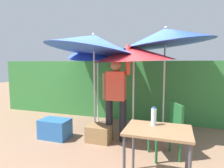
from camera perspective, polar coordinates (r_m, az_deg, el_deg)
name	(u,v)px	position (r m, az deg, el deg)	size (l,w,h in m)	color
ground_plane	(107,140)	(4.06, -1.40, -16.07)	(24.00, 24.00, 0.00)	#937056
hedge_row	(129,89)	(5.52, 4.90, -1.54)	(8.00, 0.70, 1.60)	#38843D
umbrella_rainbow	(165,37)	(4.33, 15.47, 13.27)	(1.96, 1.94, 2.39)	silver
umbrella_orange	(99,49)	(4.97, -3.94, 10.30)	(1.58, 1.60, 2.22)	silver
umbrella_yellow	(134,54)	(3.83, 6.47, 8.80)	(1.60, 1.60, 1.90)	silver
umbrella_navy	(94,43)	(4.01, -5.44, 11.83)	(1.96, 1.93, 2.32)	silver
person_vendor	(116,94)	(3.77, 1.22, -3.01)	(0.55, 0.24, 1.88)	black
chair_plastic	(168,127)	(3.35, 16.29, -11.94)	(0.58, 0.58, 0.89)	#236633
cooler_box	(55,129)	(4.25, -16.45, -12.50)	(0.60, 0.39, 0.39)	#2D6BB7
crate_cardboard	(99,133)	(3.95, -3.73, -14.26)	(0.46, 0.39, 0.32)	#9E7A4C
folding_table	(158,136)	(2.53, 13.36, -14.68)	(0.80, 0.60, 0.73)	#4C4C51
bottle_water	(154,117)	(2.61, 12.21, -9.35)	(0.07, 0.07, 0.24)	silver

